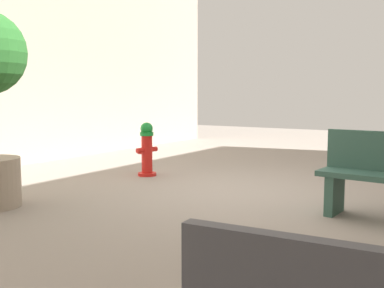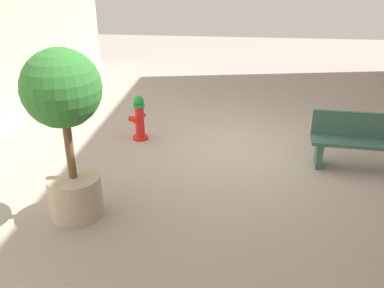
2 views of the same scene
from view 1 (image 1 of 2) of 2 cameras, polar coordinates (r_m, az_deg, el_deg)
ground_plane at (r=6.34m, az=6.58°, el=-6.05°), size 23.40×23.40×0.00m
fire_hydrant at (r=7.52m, az=-5.79°, el=-0.64°), size 0.38×0.41×0.89m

